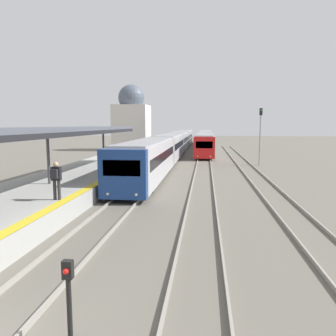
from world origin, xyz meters
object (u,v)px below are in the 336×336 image
at_px(train_far, 205,139).
at_px(signal_mast_far, 260,130).
at_px(person_on_platform, 56,178).
at_px(train_near, 175,143).
at_px(signal_post_near, 69,291).

xyz_separation_m(train_far, signal_mast_far, (5.67, -24.99, 1.99)).
bearing_deg(person_on_platform, signal_mast_far, 60.43).
relative_size(train_near, signal_post_near, 36.13).
xyz_separation_m(signal_post_near, signal_mast_far, (8.11, 28.73, 2.60)).
height_order(signal_post_near, signal_mast_far, signal_mast_far).
distance_m(person_on_platform, signal_post_near, 8.63).
height_order(train_near, signal_post_near, train_near).
relative_size(signal_post_near, signal_mast_far, 0.28).
bearing_deg(train_far, train_near, -106.74).
height_order(train_near, signal_mast_far, signal_mast_far).
relative_size(person_on_platform, train_near, 0.03).
relative_size(train_near, signal_mast_far, 10.01).
relative_size(train_near, train_far, 1.35).
xyz_separation_m(person_on_platform, train_far, (6.27, 46.05, -0.29)).
height_order(person_on_platform, train_near, train_near).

